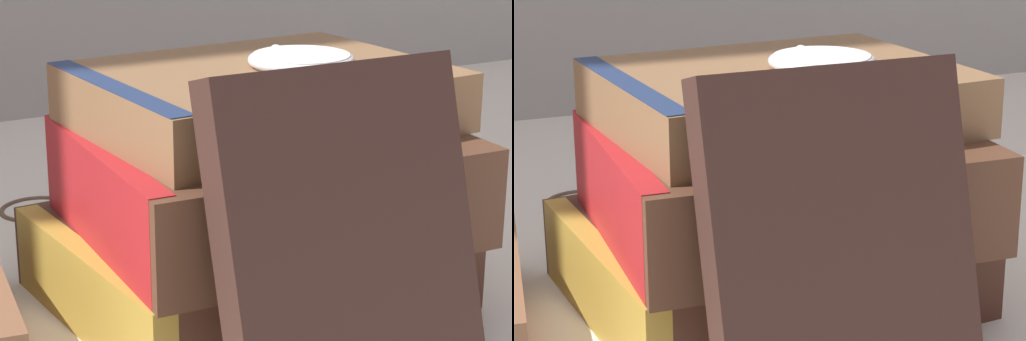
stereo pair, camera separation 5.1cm
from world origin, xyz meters
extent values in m
plane|color=beige|center=(0.00, 0.00, 0.00)|extent=(3.00, 3.00, 0.00)
cube|color=#422319|center=(0.06, 0.01, 0.02)|extent=(0.20, 0.17, 0.04)
cube|color=olive|center=(-0.03, 0.00, 0.02)|extent=(0.02, 0.16, 0.04)
cube|color=#4C2D1E|center=(0.06, -0.01, 0.07)|extent=(0.18, 0.16, 0.05)
cube|color=maroon|center=(-0.02, 0.00, 0.07)|extent=(0.02, 0.15, 0.05)
cube|color=brown|center=(0.06, 0.01, 0.11)|extent=(0.18, 0.15, 0.03)
cube|color=navy|center=(-0.02, 0.00, 0.11)|extent=(0.02, 0.13, 0.03)
cube|color=#331E19|center=(0.04, -0.11, 0.07)|extent=(0.11, 0.06, 0.14)
cylinder|color=white|center=(0.08, 0.00, 0.12)|extent=(0.05, 0.05, 0.01)
torus|color=silver|center=(0.08, 0.00, 0.12)|extent=(0.05, 0.05, 0.01)
sphere|color=silver|center=(0.08, 0.03, 0.12)|extent=(0.01, 0.01, 0.01)
torus|color=#4C3828|center=(0.00, 0.19, 0.00)|extent=(0.06, 0.06, 0.00)
torus|color=#4C3828|center=(0.06, 0.18, 0.00)|extent=(0.06, 0.06, 0.00)
cylinder|color=#4C3828|center=(0.03, 0.19, 0.00)|extent=(0.01, 0.01, 0.00)
camera|label=1|loc=(-0.18, -0.45, 0.23)|focal=75.00mm
camera|label=2|loc=(-0.14, -0.47, 0.23)|focal=75.00mm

